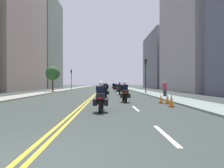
# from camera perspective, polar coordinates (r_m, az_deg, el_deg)

# --- Properties ---
(ground_plane) EXTENTS (264.00, 264.00, 0.00)m
(ground_plane) POSITION_cam_1_polar(r_m,az_deg,el_deg) (51.76, -3.13, -1.41)
(ground_plane) COLOR #313935
(sidewalk_left) EXTENTS (2.54, 144.00, 0.12)m
(sidewalk_left) POSITION_cam_1_polar(r_m,az_deg,el_deg) (52.57, -11.60, -1.32)
(sidewalk_left) COLOR gray
(sidewalk_left) RESTS_ON ground
(sidewalk_right) EXTENTS (2.54, 144.00, 0.12)m
(sidewalk_right) POSITION_cam_1_polar(r_m,az_deg,el_deg) (52.10, 5.42, -1.33)
(sidewalk_right) COLOR gray
(sidewalk_right) RESTS_ON ground
(centreline_yellow_inner) EXTENTS (0.12, 132.00, 0.01)m
(centreline_yellow_inner) POSITION_cam_1_polar(r_m,az_deg,el_deg) (51.76, -3.26, -1.40)
(centreline_yellow_inner) COLOR yellow
(centreline_yellow_inner) RESTS_ON ground
(centreline_yellow_outer) EXTENTS (0.12, 132.00, 0.01)m
(centreline_yellow_outer) POSITION_cam_1_polar(r_m,az_deg,el_deg) (51.76, -3.00, -1.40)
(centreline_yellow_outer) COLOR yellow
(centreline_yellow_outer) RESTS_ON ground
(lane_dashes_white) EXTENTS (0.14, 56.40, 0.01)m
(lane_dashes_white) POSITION_cam_1_polar(r_m,az_deg,el_deg) (32.79, 1.52, -2.34)
(lane_dashes_white) COLOR silver
(lane_dashes_white) RESTS_ON ground
(building_left_1) EXTENTS (7.14, 20.60, 29.63)m
(building_left_1) POSITION_cam_1_polar(r_m,az_deg,el_deg) (47.70, -25.86, 16.45)
(building_left_1) COLOR #B69E91
(building_left_1) RESTS_ON ground
(building_right_1) EXTENTS (6.93, 19.11, 26.51)m
(building_right_1) POSITION_cam_1_polar(r_m,az_deg,el_deg) (42.26, 21.38, 16.39)
(building_right_1) COLOR #AAA3AA
(building_right_1) RESTS_ON ground
(building_left_2) EXTENTS (8.22, 17.89, 27.51)m
(building_left_2) POSITION_cam_1_polar(r_m,az_deg,el_deg) (66.12, -18.85, 10.91)
(building_left_2) COLOR gray
(building_left_2) RESTS_ON ground
(building_right_2) EXTENTS (9.00, 19.38, 15.83)m
(building_right_2) POSITION_cam_1_polar(r_m,az_deg,el_deg) (61.65, 14.45, 6.21)
(building_right_2) COLOR slate
(building_right_2) RESTS_ON ground
(motorcycle_0) EXTENTS (0.78, 2.19, 1.58)m
(motorcycle_0) POSITION_cam_1_polar(r_m,az_deg,el_deg) (10.60, -3.09, -4.22)
(motorcycle_0) COLOR black
(motorcycle_0) RESTS_ON ground
(motorcycle_1) EXTENTS (0.78, 2.21, 1.64)m
(motorcycle_1) POSITION_cam_1_polar(r_m,az_deg,el_deg) (15.89, 3.61, -2.71)
(motorcycle_1) COLOR black
(motorcycle_1) RESTS_ON ground
(motorcycle_2) EXTENTS (0.78, 2.23, 1.62)m
(motorcycle_2) POSITION_cam_1_polar(r_m,az_deg,el_deg) (20.89, -1.82, -2.03)
(motorcycle_2) COLOR black
(motorcycle_2) RESTS_ON ground
(motorcycle_3) EXTENTS (0.77, 2.23, 1.60)m
(motorcycle_3) POSITION_cam_1_polar(r_m,az_deg,el_deg) (26.05, 2.15, -1.58)
(motorcycle_3) COLOR black
(motorcycle_3) RESTS_ON ground
(motorcycle_4) EXTENTS (0.77, 2.28, 1.61)m
(motorcycle_4) POSITION_cam_1_polar(r_m,az_deg,el_deg) (31.18, -1.96, -1.25)
(motorcycle_4) COLOR black
(motorcycle_4) RESTS_ON ground
(motorcycle_5) EXTENTS (0.77, 2.15, 1.58)m
(motorcycle_5) POSITION_cam_1_polar(r_m,az_deg,el_deg) (36.33, 1.06, -1.09)
(motorcycle_5) COLOR black
(motorcycle_5) RESTS_ON ground
(motorcycle_6) EXTENTS (0.76, 2.11, 1.61)m
(motorcycle_6) POSITION_cam_1_polar(r_m,az_deg,el_deg) (41.52, -1.63, -0.91)
(motorcycle_6) COLOR black
(motorcycle_6) RESTS_ON ground
(motorcycle_7) EXTENTS (0.78, 2.14, 1.66)m
(motorcycle_7) POSITION_cam_1_polar(r_m,az_deg,el_deg) (47.04, 0.44, -0.77)
(motorcycle_7) COLOR black
(motorcycle_7) RESTS_ON ground
(traffic_cone_0) EXTENTS (0.31, 0.31, 0.70)m
(traffic_cone_0) POSITION_cam_1_polar(r_m,az_deg,el_deg) (15.32, 13.63, -4.00)
(traffic_cone_0) COLOR black
(traffic_cone_0) RESTS_ON ground
(traffic_cone_1) EXTENTS (0.33, 0.33, 0.83)m
(traffic_cone_1) POSITION_cam_1_polar(r_m,az_deg,el_deg) (13.13, 16.42, -4.42)
(traffic_cone_1) COLOR black
(traffic_cone_1) RESTS_ON ground
(traffic_cone_2) EXTENTS (0.34, 0.34, 0.74)m
(traffic_cone_2) POSITION_cam_1_polar(r_m,az_deg,el_deg) (14.93, 15.37, -4.02)
(traffic_cone_2) COLOR black
(traffic_cone_2) RESTS_ON ground
(traffic_light_near) EXTENTS (0.28, 0.38, 4.79)m
(traffic_light_near) POSITION_cam_1_polar(r_m,az_deg,el_deg) (28.22, 9.46, 3.91)
(traffic_light_near) COLOR black
(traffic_light_near) RESTS_ON ground
(traffic_light_far) EXTENTS (0.28, 0.38, 4.64)m
(traffic_light_far) POSITION_cam_1_polar(r_m,az_deg,el_deg) (48.67, -11.40, 2.24)
(traffic_light_far) COLOR black
(traffic_light_far) RESTS_ON ground
(pedestrian_0) EXTENTS (0.41, 0.33, 1.68)m
(pedestrian_0) POSITION_cam_1_polar(r_m,az_deg,el_deg) (22.32, 14.67, -1.34)
(pedestrian_0) COLOR #232E34
(pedestrian_0) RESTS_ON ground
(street_tree_1) EXTENTS (2.30, 2.30, 4.27)m
(street_tree_1) POSITION_cam_1_polar(r_m,az_deg,el_deg) (35.04, -16.36, 2.87)
(street_tree_1) COLOR #493425
(street_tree_1) RESTS_ON ground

